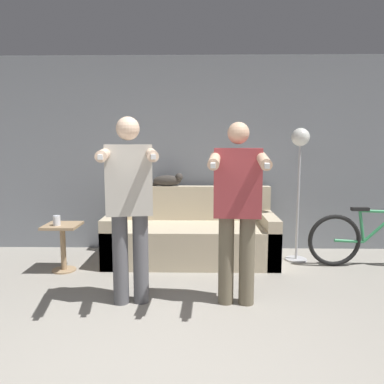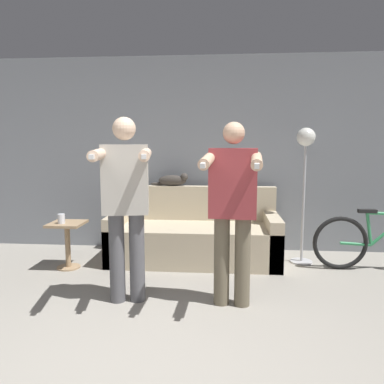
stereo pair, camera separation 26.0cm
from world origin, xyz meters
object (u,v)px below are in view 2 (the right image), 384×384
(cup, at_px, (61,219))
(couch, at_px, (195,237))
(floor_lamp, at_px, (305,158))
(person_left, at_px, (125,198))
(bicycle, at_px, (381,242))
(person_right, at_px, (233,203))
(side_table, at_px, (67,236))
(cat, at_px, (173,180))

(cup, bearing_deg, couch, 18.17)
(couch, xyz_separation_m, floor_lamp, (1.31, 0.00, 0.99))
(person_left, xyz_separation_m, bicycle, (2.67, 1.09, -0.64))
(person_left, relative_size, floor_lamp, 1.03)
(person_right, height_order, side_table, person_right)
(person_right, relative_size, cat, 3.27)
(cat, distance_m, side_table, 1.49)
(person_left, relative_size, cat, 3.36)
(bicycle, bearing_deg, cat, 167.75)
(person_right, bearing_deg, bicycle, 36.83)
(person_left, bearing_deg, cat, 72.92)
(person_right, xyz_separation_m, cup, (-1.92, 0.81, -0.34))
(couch, height_order, side_table, couch)
(couch, xyz_separation_m, person_right, (0.43, -1.30, 0.65))
(couch, distance_m, floor_lamp, 1.65)
(person_left, bearing_deg, bicycle, 12.54)
(floor_lamp, xyz_separation_m, side_table, (-2.76, -0.44, -0.90))
(cup, bearing_deg, floor_lamp, 9.96)
(person_left, bearing_deg, couch, 58.62)
(bicycle, bearing_deg, cup, -175.63)
(person_left, distance_m, side_table, 1.40)
(floor_lamp, bearing_deg, cat, 168.83)
(person_left, xyz_separation_m, person_right, (0.95, -0.00, -0.03))
(side_table, relative_size, bicycle, 0.36)
(person_left, height_order, bicycle, person_left)
(couch, xyz_separation_m, person_left, (-0.52, -1.30, 0.68))
(couch, height_order, person_right, person_right)
(cat, relative_size, floor_lamp, 0.31)
(floor_lamp, distance_m, side_table, 2.94)
(side_table, bearing_deg, person_right, -24.62)
(cup, relative_size, bicycle, 0.07)
(floor_lamp, bearing_deg, person_right, -124.08)
(cup, distance_m, bicycle, 3.66)
(person_left, distance_m, floor_lamp, 2.27)
(person_left, xyz_separation_m, floor_lamp, (1.83, 1.30, 0.31))
(person_right, distance_m, floor_lamp, 1.61)
(couch, xyz_separation_m, cup, (-1.49, -0.49, 0.31))
(couch, xyz_separation_m, side_table, (-1.45, -0.43, 0.09))
(couch, bearing_deg, cup, -161.83)
(cup, bearing_deg, cat, 34.47)
(cup, height_order, bicycle, bicycle)
(cat, xyz_separation_m, side_table, (-1.15, -0.76, -0.59))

